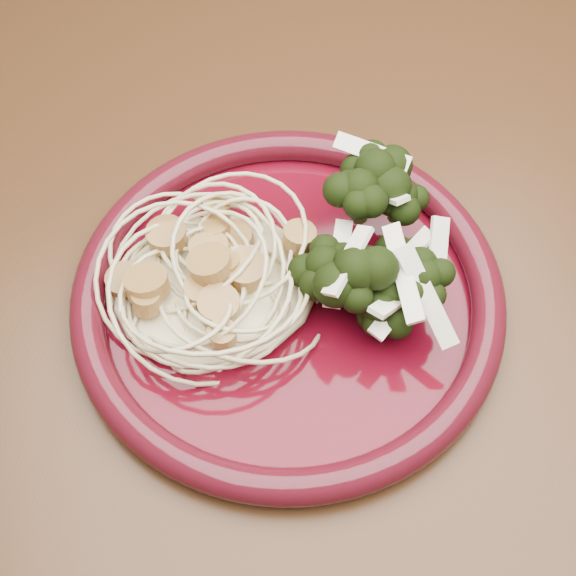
# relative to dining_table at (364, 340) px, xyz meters

# --- Properties ---
(dining_table) EXTENTS (1.20, 0.80, 0.75)m
(dining_table) POSITION_rel_dining_table_xyz_m (0.00, 0.00, 0.00)
(dining_table) COLOR #472814
(dining_table) RESTS_ON ground
(dinner_plate) EXTENTS (0.39, 0.39, 0.02)m
(dinner_plate) POSITION_rel_dining_table_xyz_m (-0.07, -0.01, 0.11)
(dinner_plate) COLOR #4D0612
(dinner_plate) RESTS_ON dining_table
(spaghetti_pile) EXTENTS (0.18, 0.17, 0.03)m
(spaghetti_pile) POSITION_rel_dining_table_xyz_m (-0.11, 0.01, 0.12)
(spaghetti_pile) COLOR beige
(spaghetti_pile) RESTS_ON dinner_plate
(scallop_cluster) EXTENTS (0.18, 0.18, 0.05)m
(scallop_cluster) POSITION_rel_dining_table_xyz_m (-0.11, 0.01, 0.16)
(scallop_cluster) COLOR #AD8143
(scallop_cluster) RESTS_ON spaghetti_pile
(broccoli_pile) EXTENTS (0.15, 0.19, 0.06)m
(broccoli_pile) POSITION_rel_dining_table_xyz_m (-0.01, -0.03, 0.13)
(broccoli_pile) COLOR black
(broccoli_pile) RESTS_ON dinner_plate
(onion_garnish) EXTENTS (0.10, 0.12, 0.06)m
(onion_garnish) POSITION_rel_dining_table_xyz_m (-0.01, -0.03, 0.17)
(onion_garnish) COLOR white
(onion_garnish) RESTS_ON broccoli_pile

